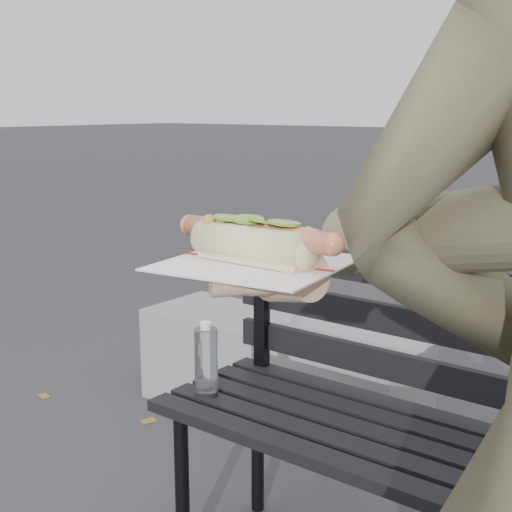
{
  "coord_description": "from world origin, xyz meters",
  "views": [
    {
      "loc": [
        0.62,
        -0.64,
        1.26
      ],
      "look_at": [
        0.14,
        -0.03,
        1.09
      ],
      "focal_mm": 50.0,
      "sensor_mm": 36.0,
      "label": 1
    }
  ],
  "objects": [
    {
      "name": "held_hotdog",
      "position": [
        0.32,
        0.05,
        1.13
      ],
      "size": [
        0.62,
        0.32,
        0.2
      ],
      "color": "#4B4632"
    },
    {
      "name": "park_bench",
      "position": [
        0.01,
        0.88,
        0.52
      ],
      "size": [
        1.5,
        0.44,
        0.88
      ],
      "color": "black",
      "rests_on": "ground"
    },
    {
      "name": "concrete_block",
      "position": [
        -1.0,
        1.58,
        0.2
      ],
      "size": [
        1.2,
        0.4,
        0.4
      ],
      "primitive_type": "cube",
      "color": "slate",
      "rests_on": "ground"
    }
  ]
}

